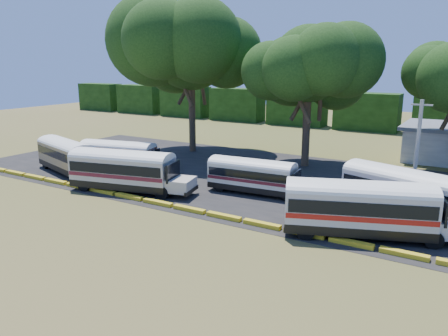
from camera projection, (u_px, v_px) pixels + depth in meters
The scene contains 13 objects.
ground at pixel (198, 219), 30.82m from camera, with size 160.00×160.00×0.00m, color #43531B.
asphalt_strip at pixel (281, 182), 40.30m from camera, with size 64.00×24.00×0.02m, color black.
curb at pixel (206, 213), 31.62m from camera, with size 53.70×0.45×0.30m.
treeline_backdrop at pixel (367, 112), 70.04m from camera, with size 130.00×4.00×6.00m.
bus_beige at pixel (66, 154), 43.37m from camera, with size 10.37×5.28×3.32m.
bus_red at pixel (120, 154), 43.92m from camera, with size 9.68×4.31×3.09m.
bus_cream_west at pixel (125, 168), 37.00m from camera, with size 11.19×5.10×3.57m.
bus_cream_east at pixel (254, 174), 36.47m from camera, with size 9.12×2.92×2.95m.
bus_white_red at pixel (362, 206), 27.23m from camera, with size 11.29×6.43×3.63m.
bus_white_blue at pixel (407, 190), 30.73m from camera, with size 10.93×5.96×3.51m.
tree_west at pixel (191, 46), 51.24m from camera, with size 13.96×13.96×17.72m.
tree_center at pixel (309, 64), 44.07m from camera, with size 10.56×10.56×14.50m.
utility_pole at pixel (417, 148), 34.94m from camera, with size 1.60×0.30×7.92m.
Camera 1 is at (16.58, -23.98, 10.79)m, focal length 35.00 mm.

